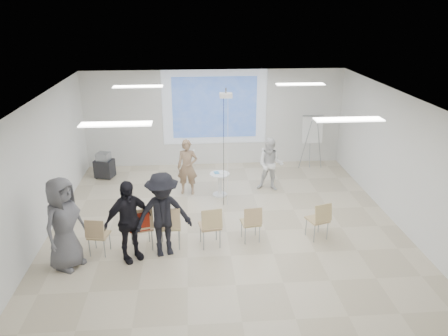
{
  "coord_description": "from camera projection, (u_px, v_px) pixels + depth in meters",
  "views": [
    {
      "loc": [
        -0.75,
        -8.71,
        4.88
      ],
      "look_at": [
        0.0,
        0.8,
        1.25
      ],
      "focal_mm": 35.0,
      "sensor_mm": 36.0,
      "label": 1
    }
  ],
  "objects": [
    {
      "name": "floor",
      "position": [
        227.0,
        234.0,
        9.93
      ],
      "size": [
        8.0,
        9.0,
        0.1
      ],
      "primitive_type": "cube",
      "color": "beige",
      "rests_on": "ground"
    },
    {
      "name": "ceiling",
      "position": [
        227.0,
        99.0,
        8.82
      ],
      "size": [
        8.0,
        9.0,
        0.1
      ],
      "primitive_type": "cube",
      "color": "white",
      "rests_on": "wall_back"
    },
    {
      "name": "wall_back",
      "position": [
        215.0,
        118.0,
        13.61
      ],
      "size": [
        8.0,
        0.1,
        3.0
      ],
      "primitive_type": "cube",
      "color": "silver",
      "rests_on": "floor"
    },
    {
      "name": "wall_left",
      "position": [
        33.0,
        176.0,
        9.08
      ],
      "size": [
        0.1,
        9.0,
        3.0
      ],
      "primitive_type": "cube",
      "color": "silver",
      "rests_on": "floor"
    },
    {
      "name": "wall_right",
      "position": [
        409.0,
        165.0,
        9.67
      ],
      "size": [
        0.1,
        9.0,
        3.0
      ],
      "primitive_type": "cube",
      "color": "silver",
      "rests_on": "floor"
    },
    {
      "name": "projection_halo",
      "position": [
        215.0,
        107.0,
        13.43
      ],
      "size": [
        3.2,
        0.01,
        2.3
      ],
      "primitive_type": "cube",
      "color": "silver",
      "rests_on": "wall_back"
    },
    {
      "name": "projection_image",
      "position": [
        215.0,
        107.0,
        13.41
      ],
      "size": [
        2.6,
        0.01,
        1.9
      ],
      "primitive_type": "cube",
      "color": "#3257AA",
      "rests_on": "wall_back"
    },
    {
      "name": "pedestal_table",
      "position": [
        220.0,
        183.0,
        11.65
      ],
      "size": [
        0.63,
        0.63,
        0.65
      ],
      "rotation": [
        0.0,
        0.0,
        0.21
      ],
      "color": "white",
      "rests_on": "floor"
    },
    {
      "name": "player_left",
      "position": [
        187.0,
        164.0,
        11.63
      ],
      "size": [
        0.67,
        0.5,
        1.71
      ],
      "primitive_type": "imported",
      "rotation": [
        0.0,
        0.0,
        -0.12
      ],
      "color": "#99795E",
      "rests_on": "floor"
    },
    {
      "name": "player_right",
      "position": [
        271.0,
        162.0,
        11.86
      ],
      "size": [
        0.93,
        0.83,
        1.63
      ],
      "primitive_type": "imported",
      "rotation": [
        0.0,
        0.0,
        -0.29
      ],
      "color": "white",
      "rests_on": "floor"
    },
    {
      "name": "controller_left",
      "position": [
        194.0,
        151.0,
        11.78
      ],
      "size": [
        0.05,
        0.11,
        0.04
      ],
      "primitive_type": "cube",
      "rotation": [
        0.0,
        0.0,
        -0.12
      ],
      "color": "white",
      "rests_on": "player_left"
    },
    {
      "name": "controller_right",
      "position": [
        263.0,
        149.0,
        11.98
      ],
      "size": [
        0.08,
        0.13,
        0.04
      ],
      "primitive_type": "cube",
      "rotation": [
        0.0,
        0.0,
        -0.29
      ],
      "color": "white",
      "rests_on": "player_right"
    },
    {
      "name": "chair_far_left",
      "position": [
        97.0,
        233.0,
        8.84
      ],
      "size": [
        0.46,
        0.49,
        0.84
      ],
      "rotation": [
        0.0,
        0.0,
        -0.18
      ],
      "color": "tan",
      "rests_on": "floor"
    },
    {
      "name": "chair_left_mid",
      "position": [
        141.0,
        225.0,
        9.0
      ],
      "size": [
        0.57,
        0.6,
        0.99
      ],
      "rotation": [
        0.0,
        0.0,
        0.25
      ],
      "color": "tan",
      "rests_on": "floor"
    },
    {
      "name": "chair_left_inner",
      "position": [
        170.0,
        224.0,
        9.07
      ],
      "size": [
        0.46,
        0.49,
        0.97
      ],
      "rotation": [
        0.0,
        0.0,
        0.01
      ],
      "color": "tan",
      "rests_on": "floor"
    },
    {
      "name": "chair_center",
      "position": [
        211.0,
        224.0,
        9.11
      ],
      "size": [
        0.5,
        0.53,
        0.93
      ],
      "rotation": [
        0.0,
        0.0,
        0.16
      ],
      "color": "tan",
      "rests_on": "floor"
    },
    {
      "name": "chair_right_inner",
      "position": [
        252.0,
        221.0,
        9.34
      ],
      "size": [
        0.44,
        0.47,
        0.84
      ],
      "rotation": [
        0.0,
        0.0,
        0.13
      ],
      "color": "tan",
      "rests_on": "floor"
    },
    {
      "name": "chair_right_far",
      "position": [
        320.0,
        218.0,
        9.43
      ],
      "size": [
        0.53,
        0.55,
        0.88
      ],
      "rotation": [
        0.0,
        0.0,
        0.31
      ],
      "color": "tan",
      "rests_on": "floor"
    },
    {
      "name": "red_jacket",
      "position": [
        139.0,
        222.0,
        8.82
      ],
      "size": [
        0.43,
        0.2,
        0.4
      ],
      "primitive_type": "cube",
      "rotation": [
        0.0,
        0.0,
        0.25
      ],
      "color": "#A62614",
      "rests_on": "chair_left_mid"
    },
    {
      "name": "laptop",
      "position": [
        170.0,
        224.0,
        9.19
      ],
      "size": [
        0.36,
        0.26,
        0.03
      ],
      "primitive_type": "imported",
      "rotation": [
        0.0,
        0.0,
        3.15
      ],
      "color": "black",
      "rests_on": "chair_left_inner"
    },
    {
      "name": "audience_left",
      "position": [
        128.0,
        216.0,
        8.53
      ],
      "size": [
        1.32,
        1.2,
        1.96
      ],
      "primitive_type": "imported",
      "rotation": [
        0.0,
        0.0,
        0.59
      ],
      "color": "black",
      "rests_on": "floor"
    },
    {
      "name": "audience_mid",
      "position": [
        163.0,
        209.0,
        8.7
      ],
      "size": [
        1.45,
        1.01,
        2.03
      ],
      "primitive_type": "imported",
      "rotation": [
        0.0,
        0.0,
        0.24
      ],
      "color": "black",
      "rests_on": "floor"
    },
    {
      "name": "audience_outer",
      "position": [
        63.0,
        218.0,
        8.27
      ],
      "size": [
        1.1,
        1.22,
        2.09
      ],
      "primitive_type": "imported",
      "rotation": [
        0.0,
        0.0,
        1.04
      ],
      "color": "slate",
      "rests_on": "floor"
    },
    {
      "name": "flipchart_easel",
      "position": [
        312.0,
        129.0,
        13.27
      ],
      "size": [
        0.74,
        0.55,
        1.71
      ],
      "rotation": [
        0.0,
        0.0,
        -0.02
      ],
      "color": "gray",
      "rests_on": "floor"
    },
    {
      "name": "av_cart",
      "position": [
        104.0,
        166.0,
        12.87
      ],
      "size": [
        0.61,
        0.54,
        0.77
      ],
      "rotation": [
        0.0,
        0.0,
        -0.29
      ],
      "color": "black",
      "rests_on": "floor"
    },
    {
      "name": "ceiling_projector",
      "position": [
        226.0,
        101.0,
        10.35
      ],
      "size": [
        0.3,
        0.25,
        3.0
      ],
      "color": "white",
      "rests_on": "ceiling"
    },
    {
      "name": "fluor_panel_nw",
      "position": [
        138.0,
        86.0,
        10.57
      ],
      "size": [
        1.2,
        0.3,
        0.02
      ],
      "primitive_type": "cube",
      "color": "white",
      "rests_on": "ceiling"
    },
    {
      "name": "fluor_panel_ne",
      "position": [
        300.0,
        84.0,
        10.86
      ],
      "size": [
        1.2,
        0.3,
        0.02
      ],
      "primitive_type": "cube",
      "color": "white",
      "rests_on": "ceiling"
    },
    {
      "name": "fluor_panel_sw",
      "position": [
        116.0,
        124.0,
        7.31
      ],
      "size": [
        1.2,
        0.3,
        0.02
      ],
      "primitive_type": "cube",
      "color": "white",
      "rests_on": "ceiling"
    },
    {
      "name": "fluor_panel_se",
      "position": [
        349.0,
        119.0,
        7.6
      ],
      "size": [
        1.2,
        0.3,
        0.02
      ],
      "primitive_type": "cube",
      "color": "white",
      "rests_on": "ceiling"
    }
  ]
}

